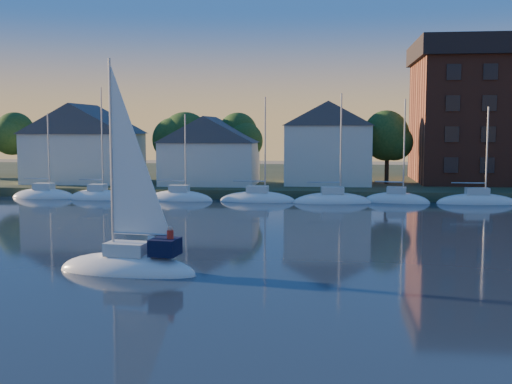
% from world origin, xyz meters
% --- Properties ---
extents(ground, '(260.00, 260.00, 0.00)m').
position_xyz_m(ground, '(0.00, 0.00, 0.00)').
color(ground, black).
rests_on(ground, ground).
extents(shoreline_land, '(160.00, 50.00, 2.00)m').
position_xyz_m(shoreline_land, '(0.00, 75.00, 0.00)').
color(shoreline_land, '#2F3A21').
rests_on(shoreline_land, ground).
extents(wooden_dock, '(120.00, 3.00, 1.00)m').
position_xyz_m(wooden_dock, '(0.00, 52.00, 0.00)').
color(wooden_dock, brown).
rests_on(wooden_dock, ground).
extents(clubhouse_west, '(13.65, 9.45, 9.64)m').
position_xyz_m(clubhouse_west, '(-22.00, 58.00, 5.93)').
color(clubhouse_west, beige).
rests_on(clubhouse_west, shoreline_land).
extents(clubhouse_centre, '(11.55, 8.40, 8.08)m').
position_xyz_m(clubhouse_centre, '(-6.00, 57.00, 5.13)').
color(clubhouse_centre, beige).
rests_on(clubhouse_centre, shoreline_land).
extents(clubhouse_east, '(10.50, 8.40, 9.80)m').
position_xyz_m(clubhouse_east, '(8.00, 59.00, 6.00)').
color(clubhouse_east, beige).
rests_on(clubhouse_east, shoreline_land).
extents(tree_line, '(93.40, 5.40, 8.90)m').
position_xyz_m(tree_line, '(2.00, 63.00, 7.18)').
color(tree_line, '#332517').
rests_on(tree_line, shoreline_land).
extents(moored_fleet, '(79.50, 2.40, 12.05)m').
position_xyz_m(moored_fleet, '(-4.00, 49.00, 0.10)').
color(moored_fleet, white).
rests_on(moored_fleet, ground).
extents(hero_sailboat, '(8.13, 3.48, 12.55)m').
position_xyz_m(hero_sailboat, '(-2.28, 14.63, 0.54)').
color(hero_sailboat, white).
rests_on(hero_sailboat, ground).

